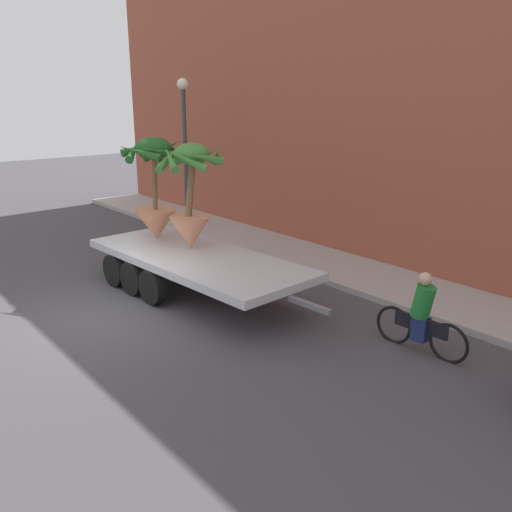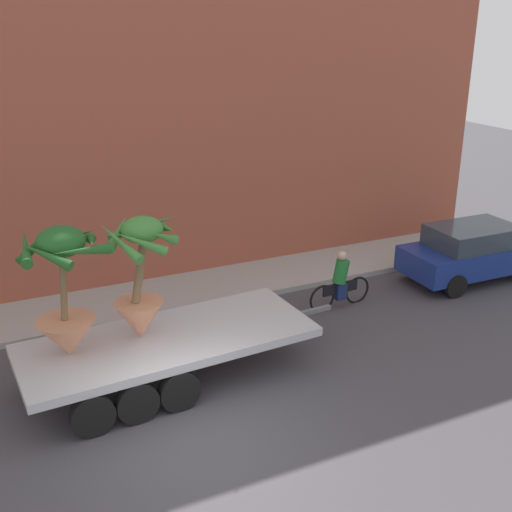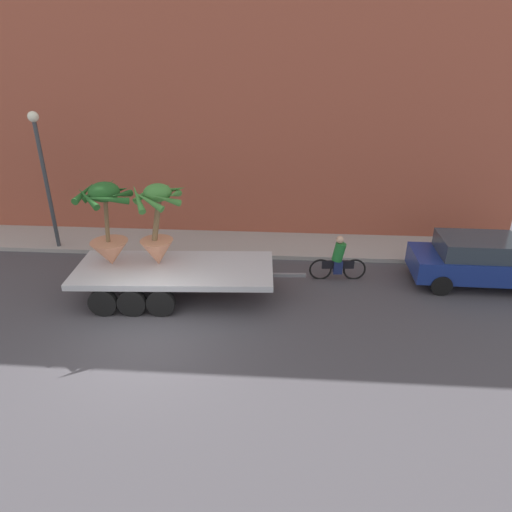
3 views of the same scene
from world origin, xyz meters
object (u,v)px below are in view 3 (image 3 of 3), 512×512
object	(u,v)px
potted_palm_rear	(158,227)
street_lamp	(43,164)
parked_car	(481,260)
flatbed_trailer	(166,274)
potted_palm_middle	(108,228)
cyclist	(338,260)

from	to	relation	value
potted_palm_rear	street_lamp	size ratio (longest dim) A/B	0.51
potted_palm_rear	parked_car	distance (m)	10.01
street_lamp	potted_palm_rear	bearing A→B (deg)	-31.65
flatbed_trailer	potted_palm_rear	xyz separation A→B (m)	(-0.18, 0.19, 1.42)
potted_palm_middle	parked_car	bearing A→B (deg)	7.05
potted_palm_rear	flatbed_trailer	bearing A→B (deg)	-46.36
parked_car	flatbed_trailer	bearing A→B (deg)	-171.32
flatbed_trailer	parked_car	world-z (taller)	parked_car
potted_palm_middle	flatbed_trailer	bearing A→B (deg)	-2.78
flatbed_trailer	street_lamp	world-z (taller)	street_lamp
potted_palm_middle	street_lamp	bearing A→B (deg)	137.26
parked_car	potted_palm_middle	bearing A→B (deg)	-172.95
potted_palm_middle	parked_car	size ratio (longest dim) A/B	0.58
flatbed_trailer	street_lamp	size ratio (longest dim) A/B	1.43
potted_palm_middle	street_lamp	world-z (taller)	street_lamp
cyclist	street_lamp	xyz separation A→B (m)	(-10.12, 1.61, 2.56)
potted_palm_rear	potted_palm_middle	size ratio (longest dim) A/B	0.98
cyclist	flatbed_trailer	bearing A→B (deg)	-164.20
potted_palm_rear	cyclist	xyz separation A→B (m)	(5.42, 1.29, -1.51)
flatbed_trailer	cyclist	distance (m)	5.44
cyclist	potted_palm_middle	bearing A→B (deg)	-168.45
potted_palm_middle	parked_car	world-z (taller)	potted_palm_middle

